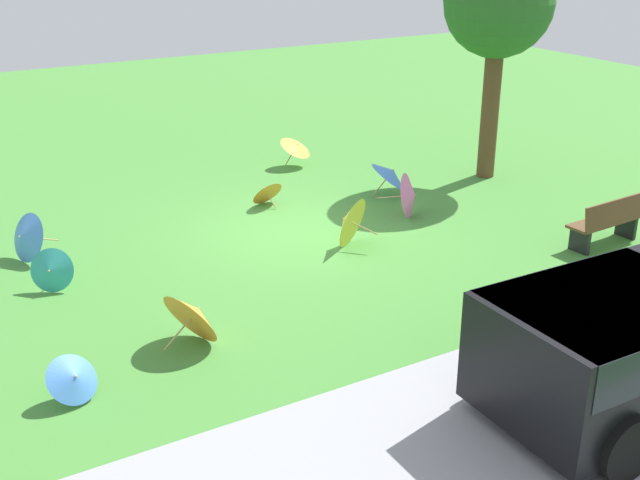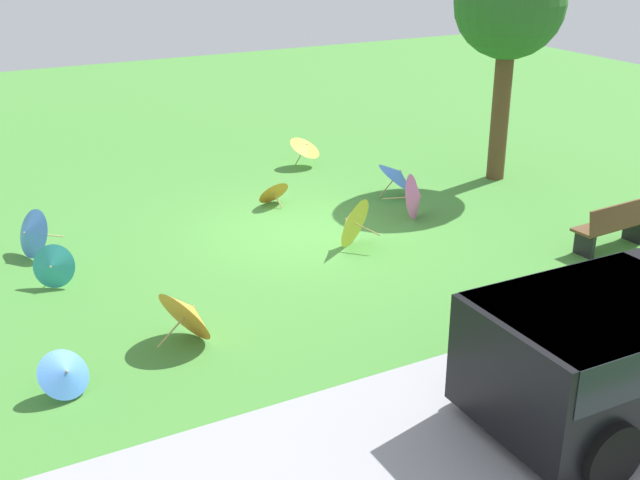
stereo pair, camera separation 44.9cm
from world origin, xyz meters
The scene contains 13 objects.
ground centered at (0.00, 0.00, 0.00)m, with size 40.00×40.00×0.00m, color #478C38.
road_strip centered at (0.00, 7.08, 0.00)m, with size 40.00×4.34×0.01m, color #9E9EA3.
park_bench centered at (-4.46, 3.35, 0.47)m, with size 1.63×0.57×0.90m.
shade_tree centered at (-5.36, -0.91, 3.73)m, with size 2.33×2.33×4.98m.
parasol_blue_0 centered at (4.64, -1.20, 0.43)m, with size 0.97×0.97×0.86m.
parasol_orange_0 centered at (-0.18, -1.66, 0.30)m, with size 0.74×0.66×0.60m.
parasol_yellow_0 centered at (-0.47, 1.01, 0.47)m, with size 1.01×0.92×0.95m.
parasol_orange_1 centered at (3.23, 2.93, 0.45)m, with size 0.99×1.08×0.90m.
parasol_yellow_1 centered at (-2.02, -3.72, 0.49)m, with size 1.02×1.01×0.73m.
parasol_teal_0 centered at (4.54, 0.24, 0.35)m, with size 0.78×0.77×0.70m.
parasol_blue_1 centered at (-2.67, -0.82, 0.51)m, with size 1.11×1.13×0.84m.
parasol_blue_2 centered at (5.03, 3.52, 0.32)m, with size 0.80×0.73×0.61m.
parasol_pink_0 centered at (-2.30, 0.40, 0.45)m, with size 0.90×0.94×0.90m.
Camera 2 is at (6.28, 12.41, 5.51)m, focal length 44.94 mm.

